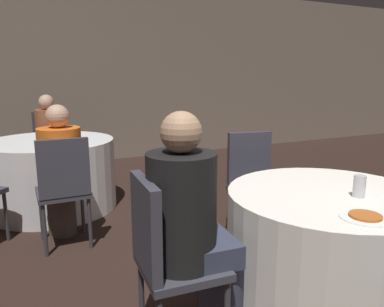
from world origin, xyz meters
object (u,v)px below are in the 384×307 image
object	(u,v)px
table_near	(325,251)
person_orange_shirt	(61,173)
chair_far_north	(49,140)
soda_can_silver	(359,186)
person_black_shirt	(194,231)
chair_near_north	(253,177)
pizza_plate_near	(365,217)
chair_far_south	(64,183)
person_floral_shirt	(49,141)
chair_near_west	(164,250)
bottle_far	(72,137)
table_far	(52,174)

from	to	relation	value
table_near	person_orange_shirt	bearing A→B (deg)	128.26
chair_far_north	soda_can_silver	size ratio (longest dim) A/B	7.49
person_black_shirt	person_orange_shirt	bearing A→B (deg)	-160.19
chair_near_north	person_black_shirt	size ratio (longest dim) A/B	0.75
table_near	pizza_plate_near	world-z (taller)	pizza_plate_near
person_black_shirt	soda_can_silver	distance (m)	0.95
chair_far_south	person_floral_shirt	xyz separation A→B (m)	(0.06, 1.94, 0.02)
soda_can_silver	chair_near_west	bearing A→B (deg)	169.93
chair_near_west	bottle_far	size ratio (longest dim) A/B	4.49
chair_near_north	bottle_far	world-z (taller)	bottle_far
pizza_plate_near	bottle_far	world-z (taller)	bottle_far
table_far	chair_far_north	bearing A→B (deg)	85.69
table_far	person_orange_shirt	size ratio (longest dim) A/B	1.12
table_near	person_floral_shirt	xyz separation A→B (m)	(-1.23, 3.42, 0.21)
table_near	pizza_plate_near	distance (m)	0.54
chair_near_north	chair_far_south	bearing A→B (deg)	-9.67
chair_far_south	pizza_plate_near	xyz separation A→B (m)	(1.15, -1.83, 0.18)
chair_near_north	chair_far_south	distance (m)	1.53
chair_far_south	person_orange_shirt	size ratio (longest dim) A/B	0.79
table_near	soda_can_silver	distance (m)	0.45
chair_near_west	person_black_shirt	xyz separation A→B (m)	(0.16, -0.01, 0.07)
chair_near_north	person_orange_shirt	size ratio (longest dim) A/B	0.79
chair_far_south	person_black_shirt	world-z (taller)	person_black_shirt
table_near	pizza_plate_near	bearing A→B (deg)	-111.78
table_far	chair_near_north	size ratio (longest dim) A/B	1.41
chair_near_north	person_floral_shirt	world-z (taller)	person_floral_shirt
person_black_shirt	chair_far_south	bearing A→B (deg)	-158.47
table_near	person_floral_shirt	size ratio (longest dim) A/B	1.02
chair_near_west	soda_can_silver	distance (m)	1.12
chair_far_north	person_orange_shirt	xyz separation A→B (m)	(-0.08, -1.95, 0.04)
table_far	chair_near_west	bearing A→B (deg)	-83.06
chair_far_south	soda_can_silver	world-z (taller)	chair_far_south
table_far	bottle_far	world-z (taller)	bottle_far
chair_near_north	chair_near_west	bearing A→B (deg)	47.63
soda_can_silver	person_orange_shirt	bearing A→B (deg)	127.89
chair_far_north	person_black_shirt	size ratio (longest dim) A/B	0.75
table_near	chair_near_north	distance (m)	1.01
table_far	chair_near_west	world-z (taller)	chair_near_west
person_black_shirt	soda_can_silver	xyz separation A→B (m)	(0.92, -0.18, 0.16)
pizza_plate_near	table_near	bearing A→B (deg)	68.22
chair_far_south	pizza_plate_near	bearing A→B (deg)	-58.22
chair_near_north	pizza_plate_near	xyz separation A→B (m)	(-0.30, -1.34, 0.18)
soda_can_silver	bottle_far	distance (m)	2.45
table_near	soda_can_silver	size ratio (longest dim) A/B	9.55
table_far	table_near	bearing A→B (deg)	-62.93
table_far	person_floral_shirt	world-z (taller)	person_floral_shirt
pizza_plate_near	person_floral_shirt	bearing A→B (deg)	106.01
chair_near_west	pizza_plate_near	distance (m)	0.97
table_near	chair_far_south	bearing A→B (deg)	131.22
person_black_shirt	table_far	bearing A→B (deg)	-165.75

